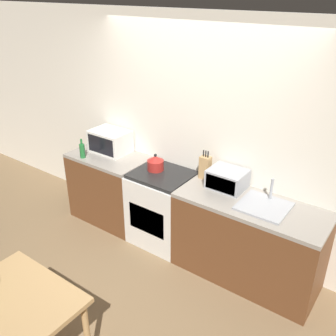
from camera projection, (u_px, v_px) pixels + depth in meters
The scene contains 12 objects.
ground_plane at pixel (132, 289), 3.84m from camera, with size 16.00×16.00×0.00m, color brown.
wall_back at pixel (199, 136), 4.15m from camera, with size 10.00×0.06×2.60m.
counter_left_run at pixel (111, 187), 4.85m from camera, with size 0.99×0.62×0.90m.
counter_right_run at pixel (247, 240), 3.84m from camera, with size 1.50×0.62×0.90m.
stove_range at pixel (163, 208), 4.41m from camera, with size 0.67×0.62×0.90m.
kettle at pixel (155, 163), 4.25m from camera, with size 0.19×0.19×0.20m.
microwave at pixel (110, 141), 4.70m from camera, with size 0.48×0.35×0.28m.
bottle at pixel (82, 150), 4.55m from camera, with size 0.06×0.06×0.24m.
knife_block at pixel (205, 167), 4.05m from camera, with size 0.11×0.09×0.33m.
toaster_oven at pixel (227, 179), 3.87m from camera, with size 0.38×0.31×0.20m.
sink_basin at pixel (264, 205), 3.57m from camera, with size 0.46×0.43×0.24m.
dining_table at pixel (12, 312), 2.75m from camera, with size 0.92×0.78×0.74m.
Camera 1 is at (2.00, -2.14, 2.81)m, focal length 40.00 mm.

